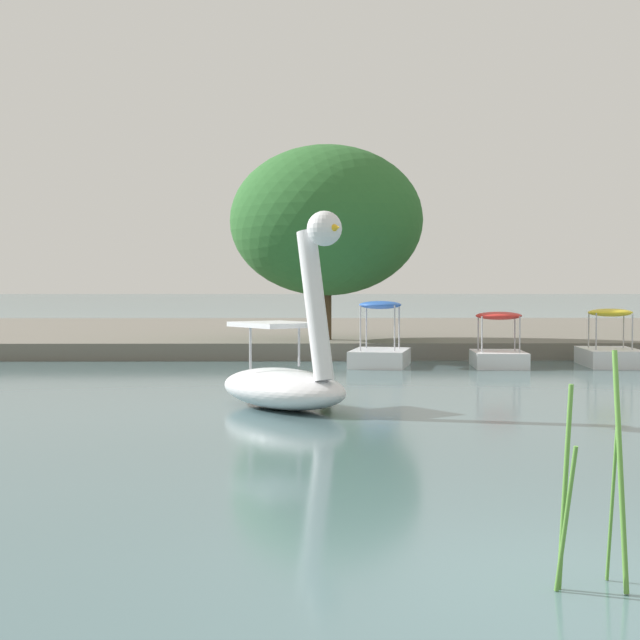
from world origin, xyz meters
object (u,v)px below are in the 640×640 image
object	(u,v)px
pedal_boat_blue	(380,348)
pedal_boat_red	(499,350)
pedal_boat_yellow	(610,350)
swan_boat	(287,372)
tree_sapling_by_fence	(326,221)

from	to	relation	value
pedal_boat_blue	pedal_boat_red	size ratio (longest dim) A/B	1.19
pedal_boat_blue	pedal_boat_yellow	distance (m)	5.80
swan_boat	tree_sapling_by_fence	size ratio (longest dim) A/B	0.42
pedal_boat_blue	tree_sapling_by_fence	distance (m)	5.20
pedal_boat_blue	tree_sapling_by_fence	bearing A→B (deg)	109.06
swan_boat	pedal_boat_blue	xyz separation A→B (m)	(2.17, 8.54, -0.15)
swan_boat	pedal_boat_red	bearing A→B (deg)	58.43
pedal_boat_yellow	pedal_boat_red	bearing A→B (deg)	-174.17
swan_boat	tree_sapling_by_fence	distance (m)	12.70
pedal_boat_red	tree_sapling_by_fence	xyz separation A→B (m)	(-4.20, 3.94, 3.47)
swan_boat	tree_sapling_by_fence	world-z (taller)	tree_sapling_by_fence
pedal_boat_red	tree_sapling_by_fence	distance (m)	6.73
pedal_boat_blue	tree_sapling_by_fence	size ratio (longest dim) A/B	0.32
pedal_boat_red	tree_sapling_by_fence	size ratio (longest dim) A/B	0.27
swan_boat	pedal_boat_blue	size ratio (longest dim) A/B	1.33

